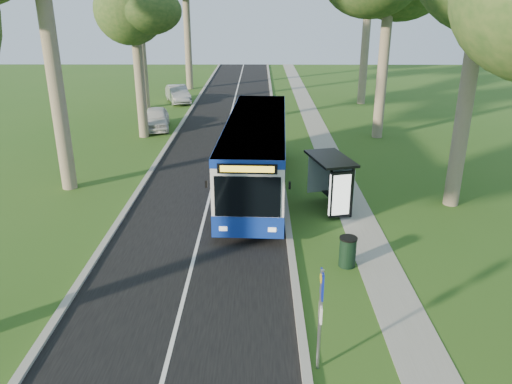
% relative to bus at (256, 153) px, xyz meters
% --- Properties ---
extents(ground, '(120.00, 120.00, 0.00)m').
position_rel_bus_xyz_m(ground, '(1.31, -8.05, -1.76)').
color(ground, '#2F5A1C').
rests_on(ground, ground).
extents(road, '(7.00, 100.00, 0.02)m').
position_rel_bus_xyz_m(road, '(-2.19, 1.95, -1.75)').
color(road, black).
rests_on(road, ground).
extents(kerb_east, '(0.25, 100.00, 0.12)m').
position_rel_bus_xyz_m(kerb_east, '(1.31, 1.95, -1.70)').
color(kerb_east, '#9E9B93').
rests_on(kerb_east, ground).
extents(kerb_west, '(0.25, 100.00, 0.12)m').
position_rel_bus_xyz_m(kerb_west, '(-5.69, 1.95, -1.70)').
color(kerb_west, '#9E9B93').
rests_on(kerb_west, ground).
extents(centre_line, '(0.12, 100.00, 0.00)m').
position_rel_bus_xyz_m(centre_line, '(-2.19, 1.95, -1.74)').
color(centre_line, white).
rests_on(centre_line, road).
extents(footpath, '(1.50, 100.00, 0.02)m').
position_rel_bus_xyz_m(footpath, '(4.31, 1.95, -1.75)').
color(footpath, gray).
rests_on(footpath, ground).
extents(bus, '(3.26, 12.94, 3.40)m').
position_rel_bus_xyz_m(bus, '(0.00, 0.00, 0.00)').
color(bus, white).
rests_on(bus, ground).
extents(bus_stop_sign, '(0.09, 0.39, 2.79)m').
position_rel_bus_xyz_m(bus_stop_sign, '(1.61, -12.93, -0.04)').
color(bus_stop_sign, gray).
rests_on(bus_stop_sign, ground).
extents(bus_shelter, '(2.12, 3.02, 2.36)m').
position_rel_bus_xyz_m(bus_shelter, '(3.34, -2.95, -0.11)').
color(bus_shelter, black).
rests_on(bus_shelter, ground).
extents(litter_bin, '(0.62, 0.62, 1.09)m').
position_rel_bus_xyz_m(litter_bin, '(3.18, -7.76, -1.21)').
color(litter_bin, black).
rests_on(litter_bin, ground).
extents(car_white, '(2.46, 4.68, 1.52)m').
position_rel_bus_xyz_m(car_white, '(-7.28, 12.20, -1.00)').
color(car_white, silver).
rests_on(car_white, ground).
extents(car_silver, '(3.03, 4.87, 1.52)m').
position_rel_bus_xyz_m(car_silver, '(-7.27, 22.38, -1.01)').
color(car_silver, '#A5A7AC').
rests_on(car_silver, ground).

